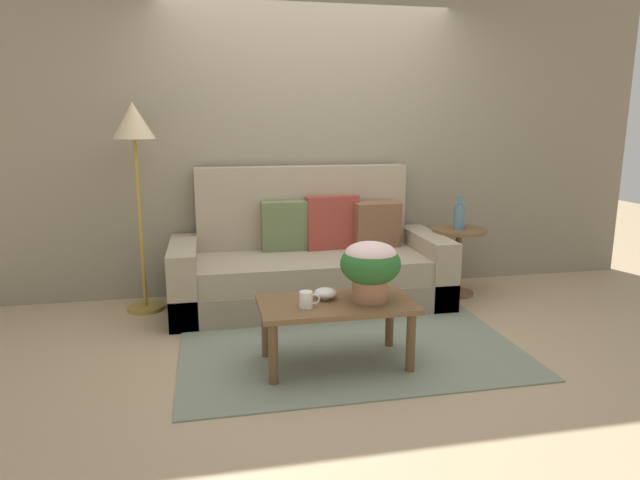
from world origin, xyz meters
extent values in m
plane|color=tan|center=(0.00, 0.00, 0.00)|extent=(14.00, 14.00, 0.00)
cube|color=gray|center=(0.00, 1.30, 1.50)|extent=(6.40, 0.12, 2.99)
cube|color=gray|center=(0.00, -0.07, 0.01)|extent=(2.27, 1.76, 0.01)
cube|color=gray|center=(-0.09, 0.75, 0.12)|extent=(2.27, 0.90, 0.24)
cube|color=gray|center=(-0.09, 0.73, 0.33)|extent=(1.84, 0.81, 0.19)
cube|color=gray|center=(-0.09, 1.12, 0.68)|extent=(1.84, 0.16, 0.93)
cube|color=gray|center=(-1.12, 0.75, 0.29)|extent=(0.21, 0.90, 0.57)
cube|color=gray|center=(0.94, 0.75, 0.29)|extent=(0.21, 0.90, 0.57)
cube|color=brown|center=(0.54, 0.95, 0.63)|extent=(0.42, 0.24, 0.42)
cube|color=#607047|center=(-0.25, 0.98, 0.64)|extent=(0.43, 0.14, 0.43)
cube|color=#93382D|center=(0.14, 0.98, 0.66)|extent=(0.47, 0.17, 0.46)
cylinder|color=brown|center=(-0.57, -0.62, 0.19)|extent=(0.06, 0.06, 0.39)
cylinder|color=brown|center=(0.28, -0.62, 0.19)|extent=(0.06, 0.06, 0.39)
cylinder|color=brown|center=(-0.57, -0.22, 0.19)|extent=(0.06, 0.06, 0.39)
cylinder|color=brown|center=(0.28, -0.22, 0.19)|extent=(0.06, 0.06, 0.39)
cube|color=brown|center=(-0.15, -0.42, 0.40)|extent=(0.97, 0.52, 0.03)
cylinder|color=brown|center=(1.25, 0.79, 0.01)|extent=(0.31, 0.31, 0.03)
cylinder|color=brown|center=(1.25, 0.79, 0.30)|extent=(0.06, 0.06, 0.54)
cylinder|color=brown|center=(1.25, 0.79, 0.58)|extent=(0.47, 0.47, 0.03)
cylinder|color=olive|center=(-1.44, 0.92, 0.01)|extent=(0.29, 0.29, 0.03)
cylinder|color=olive|center=(-1.44, 0.92, 0.71)|extent=(0.03, 0.03, 1.36)
cone|color=#C6B289|center=(-1.44, 0.92, 1.53)|extent=(0.32, 0.32, 0.28)
cylinder|color=#A36B4C|center=(0.07, -0.43, 0.50)|extent=(0.23, 0.23, 0.15)
ellipsoid|color=#286028|center=(0.07, -0.43, 0.66)|extent=(0.38, 0.38, 0.26)
ellipsoid|color=beige|center=(0.07, -0.43, 0.72)|extent=(0.32, 0.32, 0.14)
cylinder|color=white|center=(-0.35, -0.49, 0.47)|extent=(0.08, 0.08, 0.10)
torus|color=white|center=(-0.30, -0.49, 0.47)|extent=(0.07, 0.01, 0.07)
cylinder|color=silver|center=(-0.20, -0.36, 0.43)|extent=(0.05, 0.05, 0.02)
ellipsoid|color=silver|center=(-0.20, -0.36, 0.46)|extent=(0.15, 0.15, 0.07)
cylinder|color=slate|center=(1.24, 0.78, 0.71)|extent=(0.10, 0.10, 0.22)
cylinder|color=slate|center=(1.24, 0.78, 0.85)|extent=(0.04, 0.04, 0.07)
camera|label=1|loc=(-0.91, -3.64, 1.53)|focal=31.15mm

